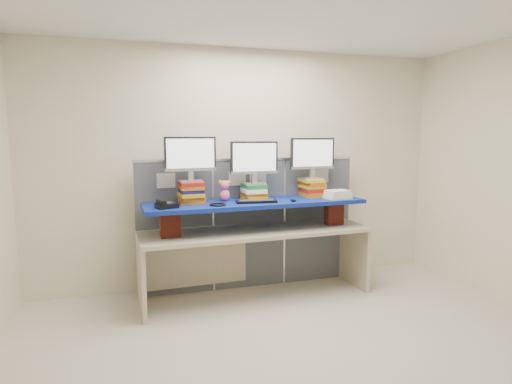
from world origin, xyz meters
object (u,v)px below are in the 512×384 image
object	(u,v)px
blue_board	(256,203)
desk_phone	(166,205)
monitor_left	(190,156)
keyboard	(256,201)
monitor_right	(312,156)
desk	(256,243)
monitor_center	(254,160)

from	to	relation	value
blue_board	desk_phone	xyz separation A→B (m)	(-0.98, -0.16, 0.05)
monitor_left	keyboard	xyz separation A→B (m)	(0.67, -0.19, -0.48)
blue_board	monitor_right	world-z (taller)	monitor_right
desk	blue_board	size ratio (longest dim) A/B	1.06
desk	monitor_left	size ratio (longest dim) A/B	4.68
desk	desk_phone	size ratio (longest dim) A/B	10.76
blue_board	monitor_left	size ratio (longest dim) A/B	4.42
monitor_right	keyboard	distance (m)	0.92
monitor_left	desk_phone	world-z (taller)	monitor_left
monitor_left	monitor_center	world-z (taller)	monitor_left
blue_board	desk_phone	bearing A→B (deg)	-173.02
desk	monitor_center	xyz separation A→B (m)	(0.02, 0.12, 0.91)
blue_board	monitor_left	xyz separation A→B (m)	(-0.69, 0.09, 0.51)
monitor_left	keyboard	world-z (taller)	monitor_left
desk	keyboard	bearing A→B (deg)	-106.97
monitor_right	monitor_center	bearing A→B (deg)	-180.00
desk	monitor_left	distance (m)	1.19
monitor_right	blue_board	bearing A→B (deg)	-170.82
blue_board	monitor_left	distance (m)	0.87
desk_phone	monitor_center	bearing A→B (deg)	-2.68
keyboard	monitor_center	bearing A→B (deg)	85.25
monitor_center	monitor_right	xyz separation A→B (m)	(0.71, 0.03, 0.04)
blue_board	monitor_center	size ratio (longest dim) A/B	4.42
keyboard	desk_phone	bearing A→B (deg)	-169.99
monitor_right	keyboard	world-z (taller)	monitor_right
desk	monitor_left	bearing A→B (deg)	170.20
desk	monitor_right	xyz separation A→B (m)	(0.73, 0.15, 0.95)
monitor_left	blue_board	bearing A→B (deg)	-9.80
blue_board	monitor_center	world-z (taller)	monitor_center
blue_board	monitor_right	size ratio (longest dim) A/B	4.42
monitor_center	monitor_right	size ratio (longest dim) A/B	1.00
desk	blue_board	distance (m)	0.45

